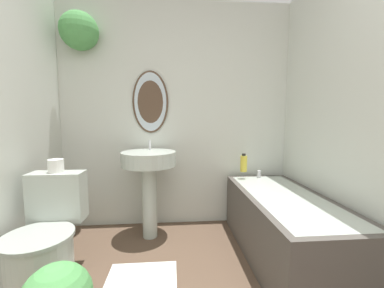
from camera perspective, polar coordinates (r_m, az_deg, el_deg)
wall_back at (r=2.58m, az=-6.26°, el=9.00°), size 2.55×0.36×2.40m
wall_right at (r=1.92m, az=37.92°, el=5.84°), size 0.06×2.42×2.40m
toilet at (r=2.03m, az=-32.08°, el=-19.95°), size 0.44×0.60×0.76m
pedestal_sink at (r=2.33m, az=-10.39°, el=-6.45°), size 0.52×0.52×0.95m
bathtub at (r=2.22m, az=21.46°, el=-17.90°), size 0.64×1.41×0.61m
shampoo_bottle at (r=2.54m, az=12.41°, el=-4.59°), size 0.07×0.07×0.19m
bath_mat at (r=1.97m, az=-12.23°, el=-29.96°), size 0.50×0.44×0.02m
toilet_paper_roll at (r=2.06m, az=-30.12°, el=-4.60°), size 0.11×0.11×0.10m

